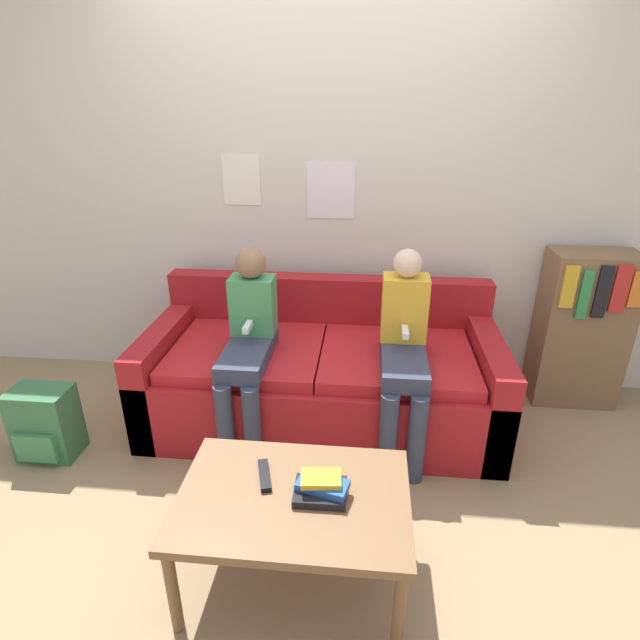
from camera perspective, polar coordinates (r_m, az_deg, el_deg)
name	(u,v)px	position (r m, az deg, el deg)	size (l,w,h in m)	color
ground_plane	(312,479)	(2.67, -0.97, -17.66)	(10.00, 10.00, 0.00)	#937A56
wall_back	(331,185)	(3.15, 1.28, 15.22)	(8.00, 0.06, 2.60)	beige
couch	(322,376)	(2.97, 0.26, -6.42)	(2.00, 0.91, 0.77)	maroon
coffee_table	(294,504)	(2.00, -3.04, -20.30)	(0.87, 0.60, 0.43)	brown
person_left	(248,340)	(2.69, -8.18, -2.33)	(0.24, 0.61, 1.06)	#33384C
person_right	(404,347)	(2.63, 9.56, -3.07)	(0.24, 0.61, 1.08)	#33384C
tv_remote	(264,475)	(2.04, -6.37, -17.22)	(0.09, 0.17, 0.02)	black
book_stack	(321,488)	(1.95, 0.12, -18.60)	(0.21, 0.16, 0.08)	black
bookshelf	(581,329)	(3.44, 27.69, -0.90)	(0.50, 0.30, 0.97)	brown
backpack	(45,423)	(3.08, -28.88, -10.31)	(0.31, 0.23, 0.40)	#336B42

